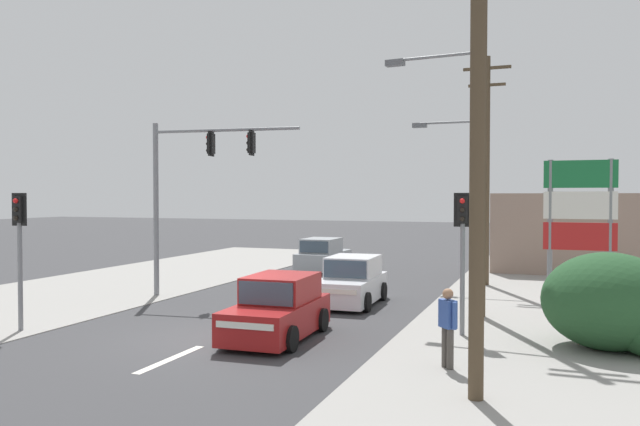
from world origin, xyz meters
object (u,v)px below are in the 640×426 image
object	(u,v)px
utility_pole_midground_right	(478,121)
hatchback_oncoming_mid	(323,256)
traffic_signal_mast	(190,177)
shopping_plaza_sign	(580,212)
utility_pole_background_right	(482,162)
pedestrian_at_kerb	(448,323)
pedestal_signal_left_kerb	(19,238)
hatchback_oncoming_near	(278,310)
pedestal_signal_right_kerb	(463,239)
hatchback_kerbside_parked	(351,282)
utility_pole_foreground_right	(471,64)

from	to	relation	value
utility_pole_midground_right	hatchback_oncoming_mid	bearing A→B (deg)	132.05
traffic_signal_mast	shopping_plaza_sign	distance (m)	12.65
utility_pole_background_right	pedestrian_at_kerb	xyz separation A→B (m)	(0.61, -12.34, -3.86)
pedestal_signal_left_kerb	hatchback_oncoming_near	size ratio (longest dim) A/B	0.96
pedestal_signal_right_kerb	shopping_plaza_sign	distance (m)	5.69
pedestal_signal_right_kerb	hatchback_kerbside_parked	xyz separation A→B (m)	(-3.96, 3.41, -1.71)
utility_pole_background_right	traffic_signal_mast	world-z (taller)	utility_pole_background_right
hatchback_oncoming_mid	hatchback_oncoming_near	size ratio (longest dim) A/B	0.99
utility_pole_background_right	pedestrian_at_kerb	distance (m)	12.94
shopping_plaza_sign	utility_pole_midground_right	bearing A→B (deg)	-141.25
utility_pole_midground_right	hatchback_kerbside_parked	bearing A→B (deg)	168.94
utility_pole_background_right	hatchback_oncoming_near	size ratio (longest dim) A/B	2.40
pedestal_signal_right_kerb	hatchback_oncoming_mid	xyz separation A→B (m)	(-7.89, 11.42, -1.71)
pedestal_signal_left_kerb	hatchback_kerbside_parked	xyz separation A→B (m)	(6.75, 6.84, -1.71)
pedestal_signal_right_kerb	hatchback_oncoming_mid	bearing A→B (deg)	124.61
utility_pole_midground_right	hatchback_kerbside_parked	distance (m)	6.40
hatchback_oncoming_mid	pedestrian_at_kerb	bearing A→B (deg)	-61.14
utility_pole_foreground_right	utility_pole_midground_right	xyz separation A→B (m)	(-0.71, 7.50, -0.08)
utility_pole_midground_right	hatchback_oncoming_near	xyz separation A→B (m)	(-4.25, -4.43, -4.92)
hatchback_oncoming_mid	pedestrian_at_kerb	world-z (taller)	pedestrian_at_kerb
traffic_signal_mast	hatchback_oncoming_mid	world-z (taller)	traffic_signal_mast
utility_pole_midground_right	pedestal_signal_right_kerb	distance (m)	4.14
shopping_plaza_sign	traffic_signal_mast	bearing A→B (deg)	-170.41
utility_pole_midground_right	pedestal_signal_left_kerb	bearing A→B (deg)	-150.62
hatchback_oncoming_near	pedestal_signal_left_kerb	bearing A→B (deg)	-165.96
pedestal_signal_right_kerb	shopping_plaza_sign	bearing A→B (deg)	59.60
hatchback_oncoming_near	hatchback_oncoming_mid	bearing A→B (deg)	105.58
hatchback_kerbside_parked	hatchback_oncoming_near	size ratio (longest dim) A/B	1.00
utility_pole_background_right	hatchback_oncoming_near	bearing A→B (deg)	-108.64
utility_pole_midground_right	shopping_plaza_sign	world-z (taller)	utility_pole_midground_right
utility_pole_midground_right	pedestrian_at_kerb	distance (m)	7.42
shopping_plaza_sign	pedestrian_at_kerb	distance (m)	8.70
utility_pole_foreground_right	pedestal_signal_right_kerb	bearing A→B (deg)	98.83
hatchback_kerbside_parked	hatchback_oncoming_near	bearing A→B (deg)	-92.60
utility_pole_foreground_right	traffic_signal_mast	xyz separation A→B (m)	(-10.32, 7.66, -1.55)
utility_pole_midground_right	hatchback_oncoming_near	world-z (taller)	utility_pole_midground_right
utility_pole_foreground_right	hatchback_oncoming_mid	size ratio (longest dim) A/B	2.93
pedestal_signal_right_kerb	shopping_plaza_sign	xyz separation A→B (m)	(2.86, 4.88, 0.57)
utility_pole_midground_right	utility_pole_background_right	distance (m)	6.67
traffic_signal_mast	pedestrian_at_kerb	bearing A→B (deg)	-31.36
pedestal_signal_left_kerb	pedestrian_at_kerb	distance (m)	10.94
pedestal_signal_left_kerb	hatchback_kerbside_parked	size ratio (longest dim) A/B	0.96
traffic_signal_mast	shopping_plaza_sign	size ratio (longest dim) A/B	1.30
hatchback_oncoming_near	shopping_plaza_sign	bearing A→B (deg)	43.44
pedestal_signal_left_kerb	hatchback_oncoming_mid	world-z (taller)	pedestal_signal_left_kerb
utility_pole_midground_right	pedestal_signal_left_kerb	xyz separation A→B (m)	(-10.76, -6.06, -3.21)
utility_pole_foreground_right	utility_pole_midground_right	distance (m)	7.53
pedestal_signal_left_kerb	hatchback_kerbside_parked	bearing A→B (deg)	45.39
utility_pole_midground_right	traffic_signal_mast	size ratio (longest dim) A/B	1.75
pedestal_signal_left_kerb	pedestrian_at_kerb	xyz separation A→B (m)	(10.84, 0.31, -1.49)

